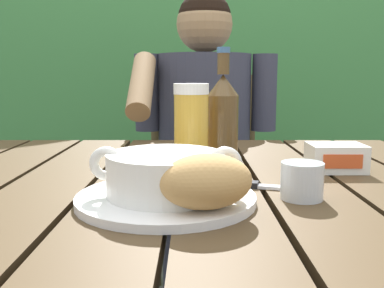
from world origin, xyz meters
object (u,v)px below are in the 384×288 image
Objects in this scene: serving_plate at (165,198)px; table_knife at (255,185)px; chair_near_diner at (202,195)px; beer_glass at (190,126)px; butter_tub at (334,157)px; person_eating at (204,140)px; water_glass_small at (301,181)px; soup_bowl at (164,173)px; beer_bottle at (221,116)px; bread_roll at (205,181)px.

table_knife is (0.14, 0.08, -0.00)m from serving_plate.
chair_near_diner reaches higher than table_knife.
beer_glass reaches higher than butter_tub.
person_eating is 0.84m from water_glass_small.
table_knife is at bearing 29.01° from soup_bowl.
table_knife is at bearing -79.04° from beer_bottle.
beer_bottle is (0.10, 0.29, 0.09)m from serving_plate.
serving_plate is 0.04m from soup_bowl.
chair_near_diner is at bearing 85.35° from serving_plate.
beer_glass is 0.09m from beer_bottle.
serving_plate is (-0.08, -1.04, 0.30)m from chair_near_diner.
butter_tub is (0.26, 0.27, -0.02)m from bread_roll.
person_eating is at bearing 84.45° from soup_bowl.
beer_bottle is at bearing 82.62° from bread_roll.
person_eating is 7.24× the size of beer_glass.
serving_plate is 0.20m from water_glass_small.
table_knife is (-0.17, -0.13, -0.02)m from butter_tub.
water_glass_small is (0.12, -0.83, 0.06)m from person_eating.
beer_glass is (0.04, 0.24, 0.08)m from serving_plate.
person_eating reaches higher than bread_roll.
water_glass_small is 0.22m from butter_tub.
bread_roll reaches higher than water_glass_small.
butter_tub reaches higher than table_knife.
beer_bottle is (0.02, -0.75, 0.39)m from chair_near_diner.
butter_tub is 0.22m from table_knife.
person_eating is at bearing -90.83° from chair_near_diner.
butter_tub is at bearing 36.65° from table_knife.
chair_near_diner reaches higher than soup_bowl.
water_glass_small is (0.17, -0.22, -0.06)m from beer_glass.
chair_near_diner is 1.16m from bread_roll.
table_knife is (0.06, -0.76, 0.04)m from person_eating.
butter_tub is at bearing -6.52° from beer_glass.
beer_glass is 1.16× the size of table_knife.
person_eating is at bearing 88.38° from bread_roll.
chair_near_diner is 0.84m from beer_bottle.
table_knife is (0.06, -0.96, 0.29)m from chair_near_diner.
beer_bottle is at bearing 70.71° from serving_plate.
person_eating is 19.11× the size of water_glass_small.
serving_plate is 2.52× the size of butter_tub.
soup_bowl is 1.53× the size of table_knife.
water_glass_small is (0.20, 0.02, 0.02)m from serving_plate.
soup_bowl is at bearing -95.55° from person_eating.
beer_bottle reaches higher than soup_bowl.
soup_bowl is (0.00, 0.00, 0.04)m from serving_plate.
water_glass_small is 0.61× the size of butter_tub.
person_eating reaches higher than serving_plate.
bread_roll is 2.34× the size of water_glass_small.
water_glass_small reaches higher than butter_tub.
serving_plate is at bearing -146.67° from butter_tub.
beer_bottle reaches higher than bread_roll.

